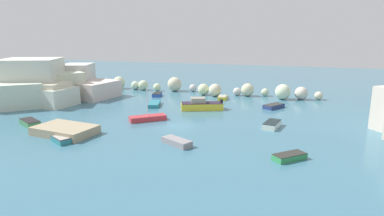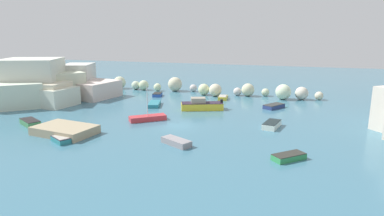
{
  "view_description": "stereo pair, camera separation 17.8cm",
  "coord_description": "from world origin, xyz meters",
  "px_view_note": "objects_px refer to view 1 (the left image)",
  "views": [
    {
      "loc": [
        13.18,
        -35.37,
        10.75
      ],
      "look_at": [
        0.0,
        5.38,
        1.0
      ],
      "focal_mm": 30.7,
      "sensor_mm": 36.0,
      "label": 1
    },
    {
      "loc": [
        13.35,
        -35.31,
        10.75
      ],
      "look_at": [
        0.0,
        5.38,
        1.0
      ],
      "focal_mm": 30.7,
      "sensor_mm": 36.0,
      "label": 2
    }
  ],
  "objects_px": {
    "moored_boat_7": "(30,123)",
    "moored_boat_10": "(289,157)",
    "moored_boat_6": "(274,106)",
    "moored_boat_8": "(272,125)",
    "moored_boat_3": "(157,95)",
    "moored_boat_5": "(154,104)",
    "moored_boat_1": "(223,98)",
    "moored_boat_2": "(148,118)",
    "moored_boat_9": "(61,139)",
    "moored_boat_4": "(177,142)",
    "moored_boat_0": "(201,105)",
    "stone_dock": "(65,130)"
  },
  "relations": [
    {
      "from": "moored_boat_5",
      "to": "moored_boat_8",
      "type": "relative_size",
      "value": 1.22
    },
    {
      "from": "moored_boat_7",
      "to": "moored_boat_10",
      "type": "height_order",
      "value": "moored_boat_7"
    },
    {
      "from": "moored_boat_4",
      "to": "moored_boat_9",
      "type": "xyz_separation_m",
      "value": [
        -11.4,
        -2.86,
        -0.01
      ]
    },
    {
      "from": "moored_boat_7",
      "to": "moored_boat_8",
      "type": "bearing_deg",
      "value": 44.51
    },
    {
      "from": "moored_boat_2",
      "to": "moored_boat_4",
      "type": "relative_size",
      "value": 1.29
    },
    {
      "from": "moored_boat_4",
      "to": "moored_boat_8",
      "type": "xyz_separation_m",
      "value": [
        8.44,
        9.2,
        0.04
      ]
    },
    {
      "from": "moored_boat_0",
      "to": "moored_boat_10",
      "type": "xyz_separation_m",
      "value": [
        12.74,
        -16.17,
        -0.37
      ]
    },
    {
      "from": "moored_boat_7",
      "to": "moored_boat_3",
      "type": "bearing_deg",
      "value": 101.07
    },
    {
      "from": "moored_boat_0",
      "to": "moored_boat_10",
      "type": "height_order",
      "value": "moored_boat_0"
    },
    {
      "from": "moored_boat_4",
      "to": "moored_boat_10",
      "type": "xyz_separation_m",
      "value": [
        10.72,
        -0.6,
        -0.03
      ]
    },
    {
      "from": "moored_boat_4",
      "to": "moored_boat_9",
      "type": "height_order",
      "value": "moored_boat_4"
    },
    {
      "from": "stone_dock",
      "to": "moored_boat_2",
      "type": "relative_size",
      "value": 1.44
    },
    {
      "from": "moored_boat_3",
      "to": "moored_boat_8",
      "type": "height_order",
      "value": "moored_boat_8"
    },
    {
      "from": "moored_boat_1",
      "to": "moored_boat_3",
      "type": "distance_m",
      "value": 11.61
    },
    {
      "from": "moored_boat_3",
      "to": "moored_boat_7",
      "type": "bearing_deg",
      "value": -31.4
    },
    {
      "from": "moored_boat_9",
      "to": "moored_boat_5",
      "type": "bearing_deg",
      "value": 112.08
    },
    {
      "from": "moored_boat_2",
      "to": "moored_boat_9",
      "type": "bearing_deg",
      "value": -154.04
    },
    {
      "from": "moored_boat_0",
      "to": "moored_boat_1",
      "type": "height_order",
      "value": "moored_boat_0"
    },
    {
      "from": "moored_boat_8",
      "to": "moored_boat_9",
      "type": "relative_size",
      "value": 1.31
    },
    {
      "from": "moored_boat_2",
      "to": "moored_boat_3",
      "type": "xyz_separation_m",
      "value": [
        -5.62,
        15.57,
        -0.06
      ]
    },
    {
      "from": "moored_boat_4",
      "to": "moored_boat_9",
      "type": "bearing_deg",
      "value": -138.23
    },
    {
      "from": "moored_boat_3",
      "to": "moored_boat_4",
      "type": "height_order",
      "value": "moored_boat_4"
    },
    {
      "from": "moored_boat_6",
      "to": "moored_boat_8",
      "type": "bearing_deg",
      "value": -145.46
    },
    {
      "from": "moored_boat_5",
      "to": "moored_boat_10",
      "type": "distance_m",
      "value": 26.13
    },
    {
      "from": "moored_boat_3",
      "to": "moored_boat_7",
      "type": "xyz_separation_m",
      "value": [
        -6.82,
        -21.97,
        0.07
      ]
    },
    {
      "from": "moored_boat_5",
      "to": "moored_boat_9",
      "type": "height_order",
      "value": "moored_boat_9"
    },
    {
      "from": "moored_boat_7",
      "to": "moored_boat_2",
      "type": "bearing_deg",
      "value": 55.55
    },
    {
      "from": "stone_dock",
      "to": "moored_boat_10",
      "type": "bearing_deg",
      "value": -0.37
    },
    {
      "from": "stone_dock",
      "to": "moored_boat_5",
      "type": "xyz_separation_m",
      "value": [
        3.22,
        16.27,
        -0.19
      ]
    },
    {
      "from": "moored_boat_5",
      "to": "moored_boat_8",
      "type": "height_order",
      "value": "moored_boat_8"
    },
    {
      "from": "stone_dock",
      "to": "moored_boat_4",
      "type": "relative_size",
      "value": 1.85
    },
    {
      "from": "moored_boat_7",
      "to": "moored_boat_9",
      "type": "xyz_separation_m",
      "value": [
        7.78,
        -4.05,
        -0.05
      ]
    },
    {
      "from": "moored_boat_5",
      "to": "moored_boat_10",
      "type": "relative_size",
      "value": 1.4
    },
    {
      "from": "moored_boat_2",
      "to": "moored_boat_3",
      "type": "height_order",
      "value": "moored_boat_2"
    },
    {
      "from": "moored_boat_6",
      "to": "moored_boat_9",
      "type": "bearing_deg",
      "value": 171.03
    },
    {
      "from": "moored_boat_3",
      "to": "moored_boat_6",
      "type": "distance_m",
      "value": 20.5
    },
    {
      "from": "stone_dock",
      "to": "moored_boat_6",
      "type": "distance_m",
      "value": 28.93
    },
    {
      "from": "moored_boat_0",
      "to": "moored_boat_7",
      "type": "height_order",
      "value": "moored_boat_0"
    },
    {
      "from": "moored_boat_1",
      "to": "moored_boat_8",
      "type": "distance_m",
      "value": 17.32
    },
    {
      "from": "moored_boat_9",
      "to": "moored_boat_8",
      "type": "bearing_deg",
      "value": 58.9
    },
    {
      "from": "stone_dock",
      "to": "moored_boat_5",
      "type": "height_order",
      "value": "stone_dock"
    },
    {
      "from": "moored_boat_1",
      "to": "moored_boat_7",
      "type": "xyz_separation_m",
      "value": [
        -18.41,
        -22.69,
        0.05
      ]
    },
    {
      "from": "moored_boat_10",
      "to": "moored_boat_6",
      "type": "bearing_deg",
      "value": 54.12
    },
    {
      "from": "stone_dock",
      "to": "moored_boat_8",
      "type": "bearing_deg",
      "value": 24.43
    },
    {
      "from": "moored_boat_3",
      "to": "moored_boat_0",
      "type": "bearing_deg",
      "value": 39.53
    },
    {
      "from": "moored_boat_5",
      "to": "moored_boat_9",
      "type": "distance_m",
      "value": 18.77
    },
    {
      "from": "moored_boat_0",
      "to": "moored_boat_2",
      "type": "bearing_deg",
      "value": 37.69
    },
    {
      "from": "moored_boat_3",
      "to": "moored_boat_7",
      "type": "distance_m",
      "value": 23.01
    },
    {
      "from": "moored_boat_0",
      "to": "moored_boat_3",
      "type": "height_order",
      "value": "moored_boat_0"
    },
    {
      "from": "moored_boat_4",
      "to": "moored_boat_5",
      "type": "distance_m",
      "value": 18.5
    }
  ]
}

